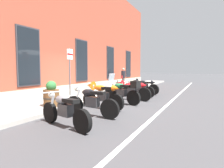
{
  "coord_description": "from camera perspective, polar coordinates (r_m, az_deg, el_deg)",
  "views": [
    {
      "loc": [
        -7.91,
        -4.68,
        1.54
      ],
      "look_at": [
        1.36,
        -0.18,
        0.78
      ],
      "focal_mm": 30.99,
      "sensor_mm": 36.0,
      "label": 1
    }
  ],
  "objects": [
    {
      "name": "ground_plane",
      "position": [
        9.32,
        -4.65,
        -5.3
      ],
      "size": [
        140.0,
        140.0,
        0.0
      ],
      "primitive_type": "plane",
      "color": "#38383A"
    },
    {
      "name": "sidewalk",
      "position": [
        9.91,
        -10.16,
        -4.38
      ],
      "size": [
        33.56,
        2.2,
        0.14
      ],
      "primitive_type": "cube",
      "color": "gray",
      "rests_on": "ground_plane"
    },
    {
      "name": "lane_stripe",
      "position": [
        8.19,
        15.15,
        -6.73
      ],
      "size": [
        33.56,
        0.12,
        0.01
      ],
      "primitive_type": "cube",
      "color": "silver",
      "rests_on": "ground_plane"
    },
    {
      "name": "brick_pub_facade",
      "position": [
        13.13,
        -26.7,
        14.54
      ],
      "size": [
        27.56,
        6.73,
        7.99
      ],
      "color": "brown",
      "rests_on": "ground_plane"
    },
    {
      "name": "motorcycle_grey_naked",
      "position": [
        5.34,
        -13.94,
        -7.48
      ],
      "size": [
        0.8,
        2.02,
        0.93
      ],
      "color": "black",
      "rests_on": "ground_plane"
    },
    {
      "name": "motorcycle_black_naked",
      "position": [
        6.41,
        -6.28,
        -5.28
      ],
      "size": [
        0.62,
        2.05,
        0.98
      ],
      "color": "black",
      "rests_on": "ground_plane"
    },
    {
      "name": "motorcycle_orange_sport",
      "position": [
        7.63,
        -3.35,
        -3.01
      ],
      "size": [
        0.66,
        1.99,
        1.08
      ],
      "color": "black",
      "rests_on": "ground_plane"
    },
    {
      "name": "motorcycle_green_touring",
      "position": [
        8.68,
        3.21,
        -2.23
      ],
      "size": [
        0.85,
        2.0,
        1.36
      ],
      "color": "black",
      "rests_on": "ground_plane"
    },
    {
      "name": "motorcycle_red_sport",
      "position": [
        9.88,
        5.27,
        -1.54
      ],
      "size": [
        0.64,
        2.15,
        1.01
      ],
      "color": "black",
      "rests_on": "ground_plane"
    },
    {
      "name": "motorcycle_yellow_naked",
      "position": [
        11.04,
        7.58,
        -1.34
      ],
      "size": [
        0.67,
        2.01,
        0.95
      ],
      "color": "black",
      "rests_on": "ground_plane"
    },
    {
      "name": "motorcycle_black_sport",
      "position": [
        12.34,
        9.0,
        -0.46
      ],
      "size": [
        0.69,
        2.04,
        0.99
      ],
      "color": "black",
      "rests_on": "ground_plane"
    },
    {
      "name": "pedestrian_dark_jacket",
      "position": [
        16.04,
        3.36,
        2.3
      ],
      "size": [
        0.66,
        0.22,
        1.55
      ],
      "color": "#38332D",
      "rests_on": "sidewalk"
    },
    {
      "name": "parking_sign",
      "position": [
        8.78,
        -12.34,
        4.85
      ],
      "size": [
        0.36,
        0.07,
        2.33
      ],
      "color": "#4C4C51",
      "rests_on": "sidewalk"
    },
    {
      "name": "barrel_planter",
      "position": [
        7.81,
        -17.45,
        -3.22
      ],
      "size": [
        0.63,
        0.63,
        0.98
      ],
      "color": "brown",
      "rests_on": "sidewalk"
    }
  ]
}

